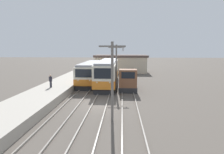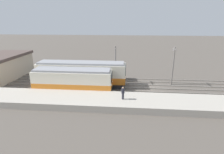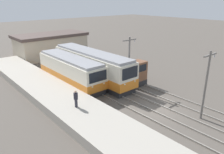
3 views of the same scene
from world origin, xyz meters
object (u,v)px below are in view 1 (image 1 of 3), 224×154
at_px(catenary_mast_mid, 116,67).
at_px(person_on_platform, 51,81).
at_px(shunting_locomotive, 127,81).
at_px(commuter_train_left, 91,74).
at_px(catenary_mast_near, 112,78).
at_px(commuter_train_center, 108,73).

height_order(catenary_mast_mid, person_on_platform, catenary_mast_mid).
bearing_deg(shunting_locomotive, commuter_train_left, 143.91).
bearing_deg(catenary_mast_near, shunting_locomotive, 82.08).
height_order(commuter_train_left, person_on_platform, commuter_train_left).
height_order(catenary_mast_near, person_on_platform, catenary_mast_near).
xyz_separation_m(catenary_mast_near, person_on_platform, (-8.09, 7.65, -1.65)).
xyz_separation_m(commuter_train_left, commuter_train_center, (2.80, -0.55, 0.16)).
bearing_deg(person_on_platform, catenary_mast_near, -43.41).
height_order(commuter_train_center, catenary_mast_mid, catenary_mast_mid).
bearing_deg(catenary_mast_mid, shunting_locomotive, 47.05).
bearing_deg(catenary_mast_near, commuter_train_left, 106.08).
height_order(commuter_train_left, catenary_mast_mid, catenary_mast_mid).
xyz_separation_m(commuter_train_center, person_on_platform, (-6.58, -6.74, -0.04)).
height_order(shunting_locomotive, catenary_mast_near, catenary_mast_near).
distance_m(commuter_train_center, catenary_mast_near, 14.56).
distance_m(shunting_locomotive, person_on_platform, 10.07).
bearing_deg(commuter_train_center, catenary_mast_mid, -74.05).
height_order(catenary_mast_near, catenary_mast_mid, same).
distance_m(commuter_train_left, catenary_mast_near, 15.65).
xyz_separation_m(commuter_train_left, catenary_mast_mid, (4.31, -5.83, 1.76)).
height_order(commuter_train_left, commuter_train_center, commuter_train_center).
bearing_deg(person_on_platform, commuter_train_left, 62.60).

